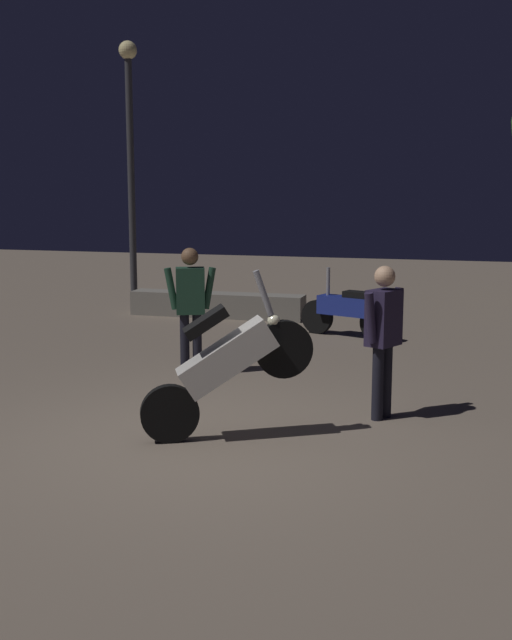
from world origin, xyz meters
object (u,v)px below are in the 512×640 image
(motorcycle_white_foreground, at_px, (227,363))
(motorcycle_blue_parked_left, at_px, (347,310))
(person_rider_beside, at_px, (383,329))
(person_bystander_far, at_px, (190,300))
(streetlamp_near, at_px, (130,141))

(motorcycle_white_foreground, xyz_separation_m, motorcycle_blue_parked_left, (0.24, 5.50, -0.31))
(motorcycle_blue_parked_left, bearing_deg, person_rider_beside, 124.33)
(person_rider_beside, bearing_deg, motorcycle_white_foreground, -114.48)
(motorcycle_white_foreground, xyz_separation_m, person_bystander_far, (-1.27, 2.40, 0.23))
(person_bystander_far, distance_m, streetlamp_near, 6.70)
(motorcycle_blue_parked_left, height_order, person_bystander_far, person_bystander_far)
(motorcycle_blue_parked_left, bearing_deg, person_bystander_far, 84.27)
(motorcycle_blue_parked_left, height_order, streetlamp_near, streetlamp_near)
(motorcycle_blue_parked_left, bearing_deg, motorcycle_white_foreground, 107.75)
(motorcycle_blue_parked_left, bearing_deg, streetlamp_near, -5.19)
(person_rider_beside, height_order, person_bystander_far, person_bystander_far)
(motorcycle_blue_parked_left, relative_size, person_bystander_far, 0.97)
(motorcycle_blue_parked_left, height_order, person_rider_beside, person_rider_beside)
(motorcycle_white_foreground, relative_size, person_bystander_far, 1.00)
(motorcycle_white_foreground, bearing_deg, streetlamp_near, 93.79)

